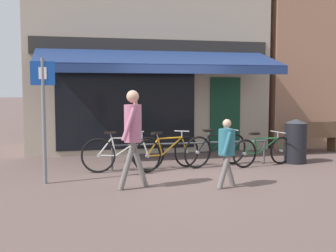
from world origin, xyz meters
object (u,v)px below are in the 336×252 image
at_px(pedestrian_child, 227,146).
at_px(litter_bin, 295,141).
at_px(bicycle_black, 216,149).
at_px(park_bench, 313,136).
at_px(bicycle_silver, 123,153).
at_px(bicycle_green, 263,151).
at_px(pedestrian_adult, 133,127).
at_px(parking_sign, 44,107).
at_px(bicycle_orange, 167,152).

relative_size(pedestrian_child, litter_bin, 1.18).
xyz_separation_m(bicycle_black, park_bench, (3.35, 1.32, 0.07)).
height_order(bicycle_silver, park_bench, bicycle_silver).
height_order(bicycle_silver, bicycle_black, bicycle_silver).
height_order(bicycle_black, park_bench, bicycle_black).
relative_size(bicycle_silver, bicycle_black, 1.05).
bearing_deg(bicycle_silver, bicycle_green, 0.26).
bearing_deg(bicycle_black, bicycle_green, -29.83).
bearing_deg(bicycle_green, bicycle_black, 155.07).
height_order(pedestrian_adult, parking_sign, parking_sign).
distance_m(bicycle_orange, bicycle_green, 2.26).
relative_size(bicycle_silver, litter_bin, 1.69).
bearing_deg(bicycle_orange, bicycle_black, -17.88).
distance_m(bicycle_silver, park_bench, 5.70).
distance_m(bicycle_green, parking_sign, 4.99).
bearing_deg(parking_sign, bicycle_black, 14.20).
bearing_deg(parking_sign, litter_bin, 8.98).
relative_size(pedestrian_adult, litter_bin, 1.66).
bearing_deg(park_bench, bicycle_black, -165.04).
height_order(bicycle_black, pedestrian_adult, pedestrian_adult).
relative_size(pedestrian_adult, parking_sign, 0.75).
relative_size(litter_bin, park_bench, 0.65).
xyz_separation_m(bicycle_silver, parking_sign, (-1.58, -0.83, 1.05)).
xyz_separation_m(bicycle_silver, bicycle_green, (3.24, -0.11, -0.04)).
bearing_deg(parking_sign, bicycle_silver, 27.64).
height_order(bicycle_orange, bicycle_green, bicycle_orange).
bearing_deg(bicycle_orange, pedestrian_adult, -146.37).
distance_m(bicycle_green, park_bench, 2.75).
height_order(bicycle_green, parking_sign, parking_sign).
bearing_deg(parking_sign, bicycle_orange, 17.85).
relative_size(bicycle_orange, litter_bin, 1.57).
bearing_deg(pedestrian_adult, parking_sign, 154.60).
height_order(bicycle_orange, pedestrian_adult, pedestrian_adult).
height_order(bicycle_green, park_bench, park_bench).
bearing_deg(bicycle_green, pedestrian_adult, -168.75).
bearing_deg(pedestrian_adult, bicycle_orange, 57.65).
xyz_separation_m(litter_bin, parking_sign, (-5.75, -0.91, 0.91)).
bearing_deg(park_bench, bicycle_silver, -171.92).
distance_m(bicycle_orange, pedestrian_adult, 2.00).
bearing_deg(bicycle_silver, litter_bin, 3.25).
bearing_deg(park_bench, litter_bin, -141.21).
bearing_deg(litter_bin, bicycle_silver, -178.88).
distance_m(bicycle_black, parking_sign, 4.00).
height_order(bicycle_orange, parking_sign, parking_sign).
bearing_deg(pedestrian_child, bicycle_orange, 106.00).
bearing_deg(bicycle_silver, pedestrian_adult, -88.64).
relative_size(parking_sign, park_bench, 1.44).
bearing_deg(pedestrian_child, park_bench, 37.48).
bearing_deg(park_bench, parking_sign, -168.83).
height_order(parking_sign, park_bench, parking_sign).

